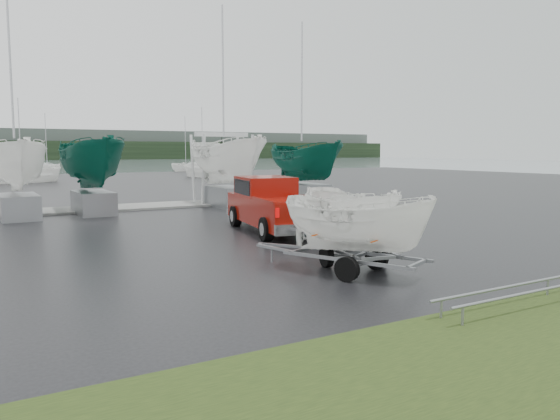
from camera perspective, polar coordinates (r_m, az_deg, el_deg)
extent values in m
plane|color=black|center=(17.84, -7.67, -3.78)|extent=(120.00, 120.00, 0.00)
plane|color=gray|center=(116.46, -27.07, 4.06)|extent=(300.00, 300.00, 0.00)
plane|color=#202F12|center=(9.07, 21.19, -14.11)|extent=(40.00, 40.00, 0.00)
cube|color=gray|center=(30.14, -17.25, 0.19)|extent=(30.00, 3.00, 0.12)
cube|color=maroon|center=(20.73, -0.61, 0.00)|extent=(3.12, 6.30, 0.99)
cube|color=maroon|center=(21.68, -1.57, 2.34)|extent=(2.32, 2.69, 0.88)
cube|color=black|center=(21.68, -1.57, 2.47)|extent=(2.30, 2.44, 0.57)
cube|color=silver|center=(17.93, 2.64, -2.00)|extent=(2.10, 0.56, 0.36)
cylinder|color=black|center=(22.35, -4.67, -0.64)|extent=(0.46, 0.87, 0.83)
cylinder|color=black|center=(22.95, 0.08, -0.44)|extent=(0.46, 0.87, 0.83)
cylinder|color=black|center=(18.61, -1.46, -2.01)|extent=(0.46, 0.87, 0.83)
cylinder|color=black|center=(19.32, 4.10, -1.72)|extent=(0.46, 0.87, 0.83)
cube|color=gray|center=(14.83, 5.43, -4.03)|extent=(0.73, 3.56, 0.08)
cube|color=gray|center=(15.33, 9.16, -3.75)|extent=(0.73, 3.56, 0.08)
cylinder|color=gray|center=(14.93, 7.67, -4.58)|extent=(1.59, 0.37, 0.08)
cylinder|color=black|center=(14.58, 4.87, -4.81)|extent=(0.28, 0.62, 0.60)
cylinder|color=black|center=(15.31, 10.33, -4.36)|extent=(0.28, 0.62, 0.60)
imported|color=white|center=(14.85, 7.45, 4.48)|extent=(1.90, 1.93, 4.31)
cube|color=#EE5307|center=(15.70, 6.02, -1.44)|extent=(1.53, 0.32, 0.03)
cube|color=#EE5307|center=(14.29, 8.83, -2.24)|extent=(1.53, 0.32, 0.03)
cube|color=gray|center=(13.32, 6.78, -5.23)|extent=(1.54, 3.32, 0.08)
cube|color=gray|center=(14.28, 8.92, -4.49)|extent=(1.54, 3.32, 0.08)
cylinder|color=gray|center=(13.74, 8.62, -5.55)|extent=(1.49, 0.73, 0.08)
cylinder|color=black|center=(13.04, 7.01, -6.16)|extent=(0.41, 0.62, 0.60)
cylinder|color=black|center=(14.44, 10.07, -4.99)|extent=(0.41, 0.62, 0.60)
imported|color=white|center=(13.55, 8.02, 3.82)|extent=(2.05, 2.07, 4.08)
cube|color=#EE5307|center=(14.09, 5.04, -2.31)|extent=(1.43, 0.67, 0.03)
cube|color=#EE5307|center=(13.35, 10.96, -2.88)|extent=(1.43, 0.67, 0.03)
cylinder|color=silver|center=(30.75, -8.02, 4.17)|extent=(0.16, 0.58, 3.99)
cylinder|color=silver|center=(32.23, -9.10, 4.25)|extent=(0.16, 0.58, 3.99)
cylinder|color=silver|center=(32.01, -3.03, 4.30)|extent=(0.16, 0.58, 3.99)
cylinder|color=silver|center=(33.43, -4.29, 4.38)|extent=(0.16, 0.58, 3.99)
cube|color=silver|center=(32.07, -6.12, 7.85)|extent=(3.30, 0.25, 0.25)
cube|color=gray|center=(27.43, -25.63, 0.33)|extent=(1.60, 3.20, 1.10)
imported|color=white|center=(27.34, -26.02, 8.32)|extent=(2.46, 2.53, 6.55)
cylinder|color=#B2B2B7|center=(28.10, -26.38, 13.90)|extent=(0.10, 0.10, 7.00)
cube|color=gray|center=(28.08, -18.93, 0.73)|extent=(1.60, 3.20, 1.10)
imported|color=#0B4F3E|center=(28.00, -19.22, 8.88)|extent=(2.59, 2.66, 6.87)
cube|color=gray|center=(30.11, -5.44, 1.40)|extent=(1.60, 3.20, 1.10)
imported|color=white|center=(30.05, -5.53, 9.28)|extent=(2.70, 2.77, 7.17)
cylinder|color=#B2B2B7|center=(30.76, -5.98, 14.24)|extent=(0.10, 0.10, 7.00)
cube|color=gray|center=(32.93, 2.71, 1.83)|extent=(1.60, 3.20, 1.10)
imported|color=#0B4F3E|center=(32.86, 2.75, 8.54)|extent=(2.48, 2.55, 6.60)
cylinder|color=#B2B2B7|center=(33.50, 2.30, 13.23)|extent=(0.10, 0.10, 7.00)
cylinder|color=gray|center=(13.09, 26.22, -6.49)|extent=(7.00, 0.06, 0.06)
imported|color=white|center=(57.65, -25.35, 2.59)|extent=(3.79, 3.74, 7.82)
cylinder|color=#B2B2B7|center=(57.57, -25.54, 6.57)|extent=(0.08, 0.08, 8.00)
imported|color=white|center=(63.61, -8.07, 3.42)|extent=(3.29, 3.33, 6.78)
cylinder|color=#B2B2B7|center=(63.54, -8.13, 7.03)|extent=(0.08, 0.08, 8.00)
imported|color=white|center=(82.21, -9.80, 4.03)|extent=(3.12, 3.10, 5.94)
cylinder|color=#B2B2B7|center=(82.16, -9.86, 6.81)|extent=(0.08, 0.08, 8.00)
imported|color=white|center=(79.59, -23.12, 3.54)|extent=(2.69, 2.74, 6.14)
cylinder|color=#B2B2B7|center=(79.54, -23.24, 6.42)|extent=(0.08, 0.08, 8.00)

